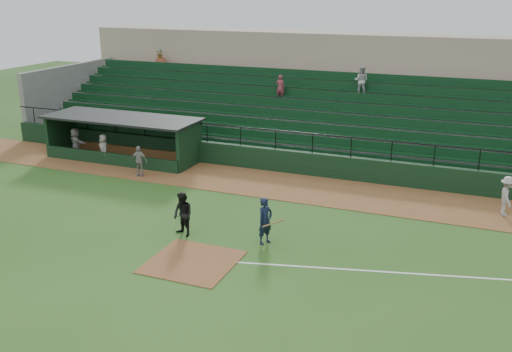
% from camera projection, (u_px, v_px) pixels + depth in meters
% --- Properties ---
extents(ground, '(90.00, 90.00, 0.00)m').
position_uv_depth(ground, '(205.00, 251.00, 21.31)').
color(ground, '#29511A').
rests_on(ground, ground).
extents(warning_track, '(40.00, 4.00, 0.03)m').
position_uv_depth(warning_track, '(279.00, 185.00, 28.35)').
color(warning_track, brown).
rests_on(warning_track, ground).
extents(home_plate_dirt, '(3.00, 3.00, 0.03)m').
position_uv_depth(home_plate_dirt, '(192.00, 262.00, 20.42)').
color(home_plate_dirt, brown).
rests_on(home_plate_dirt, ground).
extents(foul_line, '(17.49, 4.44, 0.01)m').
position_uv_depth(foul_line, '(433.00, 275.00, 19.51)').
color(foul_line, white).
rests_on(foul_line, ground).
extents(stadium_structure, '(38.00, 13.08, 6.40)m').
position_uv_depth(stadium_structure, '(327.00, 108.00, 35.10)').
color(stadium_structure, black).
rests_on(stadium_structure, ground).
extents(dugout, '(8.90, 3.20, 2.42)m').
position_uv_depth(dugout, '(127.00, 134.00, 32.80)').
color(dugout, black).
rests_on(dugout, ground).
extents(batter_at_plate, '(1.13, 0.78, 1.82)m').
position_uv_depth(batter_at_plate, '(265.00, 221.00, 21.69)').
color(batter_at_plate, black).
rests_on(batter_at_plate, ground).
extents(umpire, '(1.04, 0.95, 1.75)m').
position_uv_depth(umpire, '(183.00, 214.00, 22.39)').
color(umpire, black).
rests_on(umpire, ground).
extents(runner, '(0.84, 1.22, 1.73)m').
position_uv_depth(runner, '(507.00, 196.00, 24.30)').
color(runner, '#A29D98').
rests_on(runner, warning_track).
extents(dugout_player_a, '(0.95, 0.43, 1.59)m').
position_uv_depth(dugout_player_a, '(139.00, 161.00, 29.50)').
color(dugout_player_a, gray).
rests_on(dugout_player_a, warning_track).
extents(dugout_player_b, '(0.93, 0.87, 1.60)m').
position_uv_depth(dugout_player_b, '(104.00, 148.00, 31.77)').
color(dugout_player_b, gray).
rests_on(dugout_player_b, warning_track).
extents(dugout_player_c, '(1.61, 1.11, 1.67)m').
position_uv_depth(dugout_player_c, '(76.00, 142.00, 32.89)').
color(dugout_player_c, '#9A9490').
rests_on(dugout_player_c, warning_track).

